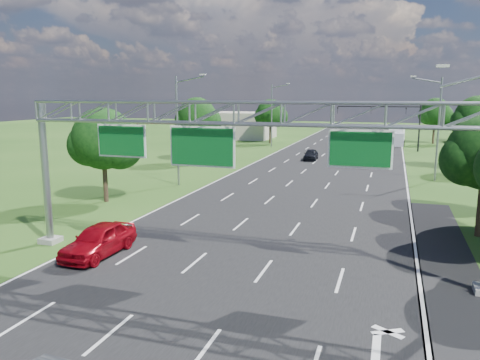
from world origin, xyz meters
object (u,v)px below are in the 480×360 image
at_px(sign_gantry, 238,126).
at_px(red_coupe, 99,240).
at_px(box_truck, 397,136).
at_px(traffic_signal, 395,116).

relative_size(sign_gantry, red_coupe, 4.78).
relative_size(red_coupe, box_truck, 0.59).
bearing_deg(traffic_signal, sign_gantry, -97.68).
distance_m(sign_gantry, red_coupe, 9.61).
bearing_deg(red_coupe, sign_gantry, 8.78).
bearing_deg(red_coupe, traffic_signal, 76.30).
xyz_separation_m(sign_gantry, red_coupe, (-7.40, -0.96, -6.05)).
relative_size(sign_gantry, box_truck, 2.83).
bearing_deg(traffic_signal, red_coupe, -105.09).
relative_size(sign_gantry, traffic_signal, 1.92).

